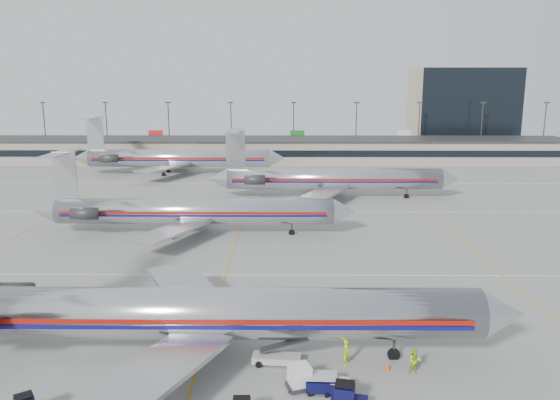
{
  "coord_description": "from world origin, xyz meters",
  "views": [
    {
      "loc": [
        6.3,
        -45.93,
        20.2
      ],
      "look_at": [
        5.73,
        27.9,
        4.5
      ],
      "focal_mm": 35.0,
      "sensor_mm": 36.0,
      "label": 1
    }
  ],
  "objects_px": {
    "uld_container": "(300,377)",
    "belt_loader": "(278,357)",
    "jet_foreground": "(185,312)",
    "jet_second_row": "(188,211)"
  },
  "relations": [
    {
      "from": "uld_container",
      "to": "belt_loader",
      "type": "bearing_deg",
      "value": 95.89
    },
    {
      "from": "jet_foreground",
      "to": "belt_loader",
      "type": "distance_m",
      "value": 7.57
    },
    {
      "from": "jet_foreground",
      "to": "jet_second_row",
      "type": "distance_m",
      "value": 34.97
    },
    {
      "from": "uld_container",
      "to": "jet_second_row",
      "type": "bearing_deg",
      "value": 91.51
    },
    {
      "from": "jet_second_row",
      "to": "belt_loader",
      "type": "distance_m",
      "value": 37.6
    },
    {
      "from": "jet_foreground",
      "to": "belt_loader",
      "type": "relative_size",
      "value": 11.41
    },
    {
      "from": "jet_foreground",
      "to": "jet_second_row",
      "type": "height_order",
      "value": "jet_foreground"
    },
    {
      "from": "jet_second_row",
      "to": "belt_loader",
      "type": "bearing_deg",
      "value": -70.39
    },
    {
      "from": "uld_container",
      "to": "belt_loader",
      "type": "distance_m",
      "value": 3.69
    },
    {
      "from": "uld_container",
      "to": "belt_loader",
      "type": "height_order",
      "value": "belt_loader"
    }
  ]
}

